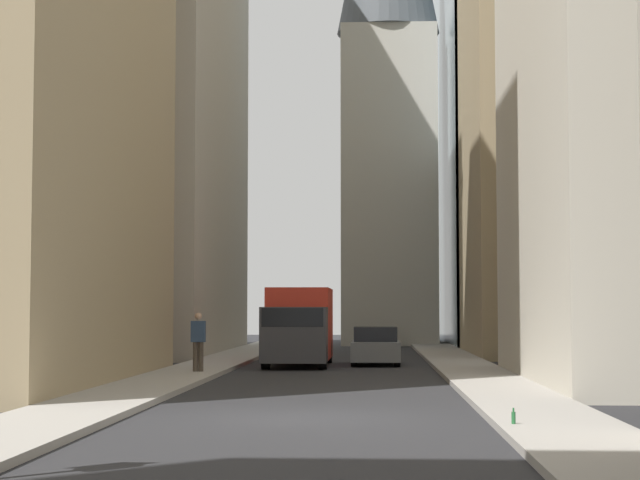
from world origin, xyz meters
TOP-DOWN VIEW (x-y plane):
  - ground_plane at (0.00, 0.00)m, footprint 135.00×135.00m
  - sidewalk_right at (0.00, 4.50)m, footprint 90.00×2.20m
  - sidewalk_left at (0.00, -4.50)m, footprint 90.00×2.20m
  - building_left_far at (28.97, -10.60)m, footprint 12.96×10.00m
  - building_right_far at (30.10, 10.59)m, footprint 18.06×10.50m
  - church_spire at (43.17, -2.26)m, footprint 6.04×6.04m
  - delivery_truck at (19.04, 1.40)m, footprint 6.46×2.25m
  - hatchback_grey at (20.05, -1.40)m, footprint 4.30×1.78m
  - pedestrian at (12.91, 4.12)m, footprint 0.26×0.44m
  - discarded_bottle at (-2.32, -3.67)m, footprint 0.07×0.07m

SIDE VIEW (x-z plane):
  - ground_plane at x=0.00m, z-range 0.00..0.00m
  - sidewalk_right at x=0.00m, z-range 0.00..0.14m
  - sidewalk_left at x=0.00m, z-range 0.00..0.14m
  - discarded_bottle at x=-2.32m, z-range 0.11..0.38m
  - hatchback_grey at x=20.05m, z-range -0.04..1.37m
  - pedestrian at x=12.91m, z-range 0.23..2.05m
  - delivery_truck at x=19.04m, z-range 0.04..2.88m
  - building_left_far at x=28.97m, z-range 0.00..29.05m
  - building_right_far at x=30.10m, z-range 0.01..30.21m
  - church_spire at x=43.17m, z-range 0.81..34.73m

